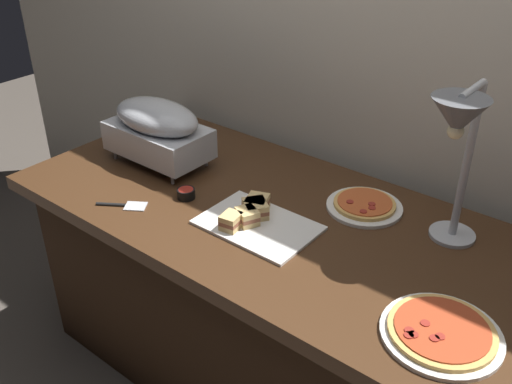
{
  "coord_description": "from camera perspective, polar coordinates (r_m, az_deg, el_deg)",
  "views": [
    {
      "loc": [
        0.93,
        -1.29,
        1.78
      ],
      "look_at": [
        -0.11,
        0.0,
        0.81
      ],
      "focal_mm": 40.57,
      "sensor_mm": 36.0,
      "label": 1
    }
  ],
  "objects": [
    {
      "name": "chafing_dish",
      "position": [
        2.19,
        -9.68,
        6.19
      ],
      "size": [
        0.39,
        0.22,
        0.25
      ],
      "color": "#B7BABF",
      "rests_on": "buffet_table"
    },
    {
      "name": "serving_spatula",
      "position": [
        1.99,
        -12.91,
        -1.3
      ],
      "size": [
        0.16,
        0.12,
        0.01
      ],
      "color": "#B7BABF",
      "rests_on": "buffet_table"
    },
    {
      "name": "heat_lamp",
      "position": [
        1.6,
        19.36,
        5.56
      ],
      "size": [
        0.15,
        0.29,
        0.51
      ],
      "color": "#B7BABF",
      "rests_on": "buffet_table"
    },
    {
      "name": "back_wall",
      "position": [
        2.1,
        11.28,
        13.74
      ],
      "size": [
        4.4,
        0.04,
        2.4
      ],
      "primitive_type": "cube",
      "color": "beige",
      "rests_on": "ground_plane"
    },
    {
      "name": "ground_plane",
      "position": [
        2.38,
        2.17,
        -17.94
      ],
      "size": [
        8.0,
        8.0,
        0.0
      ],
      "primitive_type": "plane",
      "color": "#4C443D"
    },
    {
      "name": "buffet_table",
      "position": [
        2.11,
        2.37,
        -10.95
      ],
      "size": [
        1.9,
        0.84,
        0.76
      ],
      "color": "#422816",
      "rests_on": "ground_plane"
    },
    {
      "name": "sauce_cup_near",
      "position": [
        1.99,
        -6.91,
        -0.11
      ],
      "size": [
        0.06,
        0.06,
        0.03
      ],
      "color": "black",
      "rests_on": "buffet_table"
    },
    {
      "name": "pizza_plate_front",
      "position": [
        1.95,
        10.64,
        -1.3
      ],
      "size": [
        0.25,
        0.25,
        0.03
      ],
      "color": "white",
      "rests_on": "buffet_table"
    },
    {
      "name": "pizza_plate_center",
      "position": [
        1.52,
        17.8,
        -13.03
      ],
      "size": [
        0.3,
        0.3,
        0.03
      ],
      "color": "white",
      "rests_on": "buffet_table"
    },
    {
      "name": "sandwich_platter",
      "position": [
        1.84,
        -0.23,
        -2.59
      ],
      "size": [
        0.36,
        0.25,
        0.06
      ],
      "color": "white",
      "rests_on": "buffet_table"
    }
  ]
}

